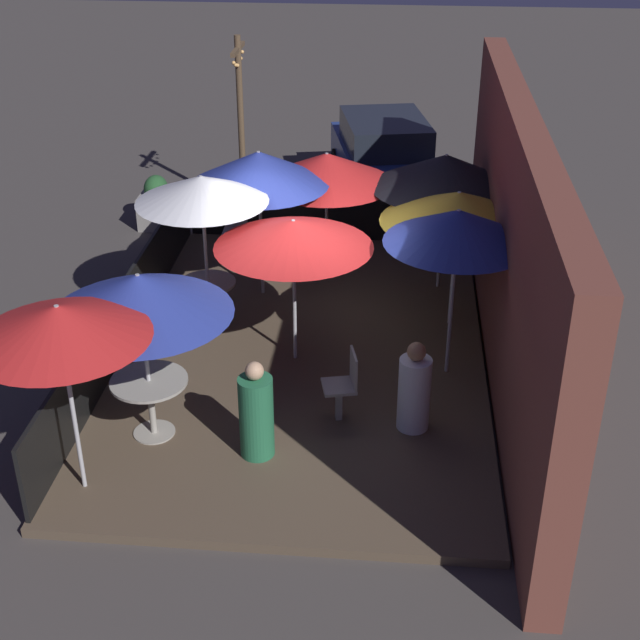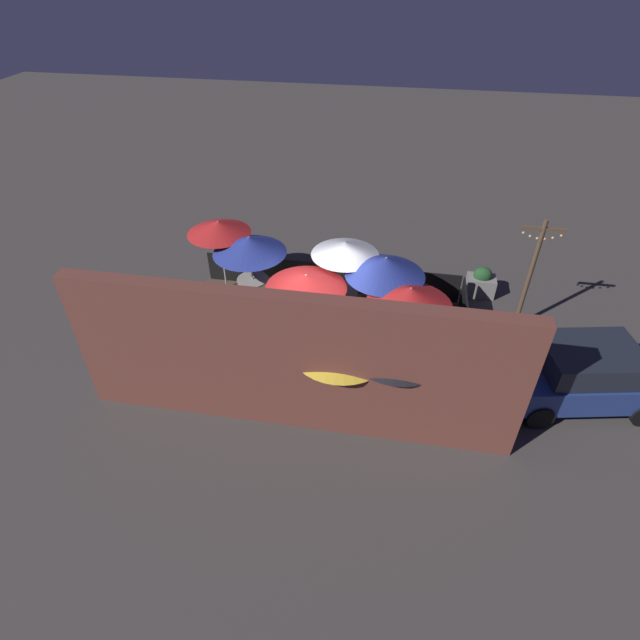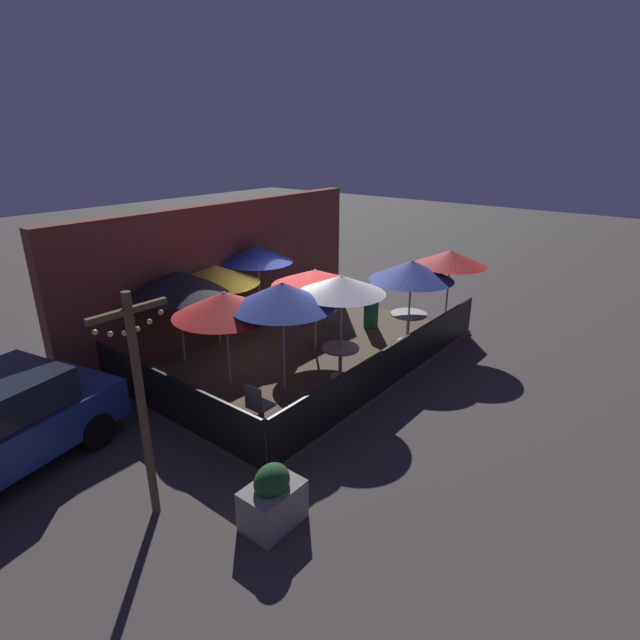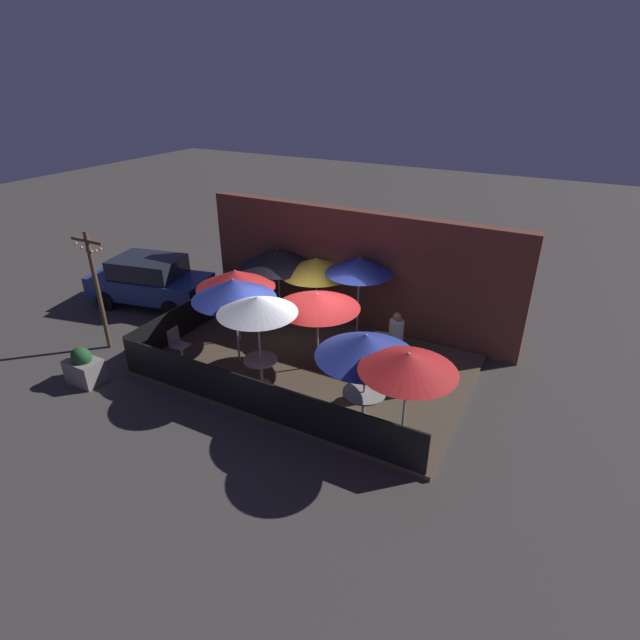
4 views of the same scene
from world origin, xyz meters
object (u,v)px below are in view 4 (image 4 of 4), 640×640
(patio_umbrella_2, at_px, (316,266))
(parked_car_0, at_px, (150,281))
(patio_umbrella_1, at_px, (257,305))
(patio_chair_0, at_px, (381,349))
(patio_umbrella_0, at_px, (366,346))
(patio_umbrella_4, at_px, (359,265))
(patio_umbrella_3, at_px, (278,257))
(patio_umbrella_6, at_px, (235,279))
(patron_0, at_px, (396,335))
(patio_umbrella_7, at_px, (234,289))
(dining_table_1, at_px, (261,364))
(patio_chair_1, at_px, (178,344))
(planter_box, at_px, (84,367))
(patio_umbrella_8, at_px, (408,362))
(dining_table_0, at_px, (364,398))
(light_post, at_px, (97,285))
(patron_1, at_px, (397,374))
(patio_umbrella_5, at_px, (318,301))

(patio_umbrella_2, height_order, parked_car_0, patio_umbrella_2)
(patio_umbrella_1, xyz_separation_m, patio_chair_0, (2.23, 2.14, -1.62))
(patio_umbrella_0, relative_size, patio_umbrella_4, 0.92)
(patio_umbrella_3, bearing_deg, patio_umbrella_6, -96.23)
(patron_0, bearing_deg, patio_umbrella_4, 69.40)
(patio_umbrella_7, xyz_separation_m, dining_table_1, (1.13, -0.63, -1.50))
(patio_umbrella_6, height_order, patio_chair_1, patio_umbrella_6)
(parked_car_0, bearing_deg, patio_chair_0, -13.42)
(planter_box, bearing_deg, patio_umbrella_8, 8.34)
(patio_umbrella_1, height_order, patio_chair_1, patio_umbrella_1)
(patio_umbrella_3, distance_m, patio_chair_0, 4.29)
(patio_umbrella_1, relative_size, patio_umbrella_6, 1.09)
(patio_umbrella_7, height_order, dining_table_0, patio_umbrella_7)
(patio_umbrella_2, relative_size, light_post, 0.65)
(patio_umbrella_2, xyz_separation_m, patron_0, (2.72, -0.55, -1.32))
(dining_table_0, xyz_separation_m, planter_box, (-6.81, -1.68, -0.30))
(patio_umbrella_3, relative_size, patio_umbrella_7, 0.97)
(patio_umbrella_3, height_order, dining_table_1, patio_umbrella_3)
(parked_car_0, bearing_deg, patron_1, -19.34)
(patio_umbrella_2, distance_m, patio_chair_0, 3.27)
(patio_umbrella_4, distance_m, patio_umbrella_6, 3.38)
(patio_umbrella_5, bearing_deg, patio_umbrella_1, -120.79)
(patio_umbrella_1, bearing_deg, patio_umbrella_7, 151.07)
(patio_umbrella_8, distance_m, parked_car_0, 10.35)
(patio_umbrella_4, relative_size, patio_umbrella_8, 1.03)
(patio_umbrella_0, bearing_deg, patron_0, 97.70)
(patio_umbrella_1, xyz_separation_m, dining_table_0, (2.75, -0.14, -1.53))
(patio_chair_1, height_order, patron_0, patron_0)
(patio_umbrella_2, height_order, patio_umbrella_6, patio_umbrella_6)
(dining_table_1, bearing_deg, patio_umbrella_5, 59.21)
(patio_umbrella_8, bearing_deg, patio_umbrella_6, 158.18)
(patio_umbrella_4, bearing_deg, patio_chair_1, -135.35)
(patio_umbrella_4, bearing_deg, patio_umbrella_5, -94.62)
(patio_umbrella_6, bearing_deg, patio_umbrella_5, -4.60)
(patio_umbrella_0, height_order, light_post, light_post)
(dining_table_1, bearing_deg, dining_table_0, -2.99)
(patio_umbrella_8, bearing_deg, patron_0, 112.01)
(parked_car_0, bearing_deg, patio_chair_1, -47.55)
(patio_umbrella_2, relative_size, patio_umbrella_3, 0.97)
(patio_umbrella_4, relative_size, patio_chair_1, 2.60)
(patron_0, height_order, light_post, light_post)
(patio_umbrella_0, distance_m, patio_umbrella_1, 2.77)
(patio_umbrella_3, xyz_separation_m, patio_chair_0, (3.84, -1.27, -1.43))
(dining_table_0, bearing_deg, light_post, -178.72)
(patio_umbrella_6, bearing_deg, patio_chair_0, 7.92)
(dining_table_0, relative_size, planter_box, 0.96)
(patio_umbrella_7, xyz_separation_m, planter_box, (-2.92, -2.45, -1.77))
(patio_umbrella_5, bearing_deg, patron_1, -4.93)
(patio_umbrella_0, height_order, patio_umbrella_4, patio_umbrella_4)
(patron_1, xyz_separation_m, planter_box, (-7.09, -3.00, -0.25))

